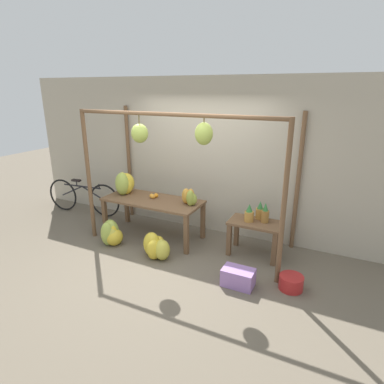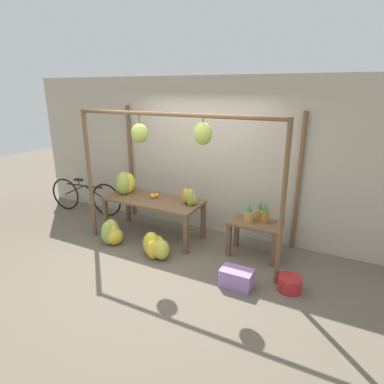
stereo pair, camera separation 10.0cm
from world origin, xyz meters
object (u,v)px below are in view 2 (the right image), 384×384
(banana_pile_ground_left, at_px, (112,233))
(fruit_crate_white, at_px, (237,278))
(banana_pile_on_table, at_px, (125,183))
(banana_pile_ground_right, at_px, (156,247))
(blue_bucket, at_px, (290,284))
(pineapple_cluster, at_px, (257,214))
(papaya_pile, at_px, (190,197))
(parked_bicycle, at_px, (85,196))
(orange_pile, at_px, (154,196))

(banana_pile_ground_left, relative_size, fruit_crate_white, 1.01)
(banana_pile_on_table, distance_m, banana_pile_ground_right, 1.49)
(banana_pile_ground_right, relative_size, blue_bucket, 1.74)
(banana_pile_ground_left, height_order, banana_pile_ground_right, banana_pile_ground_left)
(fruit_crate_white, bearing_deg, pineapple_cluster, 92.27)
(pineapple_cluster, xyz_separation_m, papaya_pile, (-1.13, -0.14, 0.14))
(fruit_crate_white, relative_size, parked_bicycle, 0.24)
(banana_pile_on_table, xyz_separation_m, orange_pile, (0.62, 0.01, -0.15))
(pineapple_cluster, relative_size, papaya_pile, 1.10)
(banana_pile_on_table, height_order, fruit_crate_white, banana_pile_on_table)
(orange_pile, xyz_separation_m, banana_pile_ground_left, (-0.45, -0.67, -0.56))
(papaya_pile, bearing_deg, pineapple_cluster, 7.13)
(orange_pile, bearing_deg, banana_pile_ground_right, -55.71)
(parked_bicycle, relative_size, papaya_pile, 5.35)
(banana_pile_ground_right, xyz_separation_m, blue_bucket, (2.09, 0.07, -0.08))
(banana_pile_on_table, bearing_deg, papaya_pile, -0.29)
(banana_pile_ground_right, relative_size, parked_bicycle, 0.32)
(banana_pile_ground_left, xyz_separation_m, fruit_crate_white, (2.36, -0.20, -0.07))
(papaya_pile, bearing_deg, orange_pile, 178.62)
(blue_bucket, bearing_deg, parked_bicycle, 169.19)
(banana_pile_on_table, height_order, papaya_pile, banana_pile_on_table)
(parked_bicycle, xyz_separation_m, papaya_pile, (2.67, -0.24, 0.47))
(pineapple_cluster, bearing_deg, orange_pile, -176.19)
(banana_pile_ground_right, xyz_separation_m, fruit_crate_white, (1.42, -0.17, -0.05))
(orange_pile, relative_size, papaya_pile, 0.48)
(banana_pile_on_table, xyz_separation_m, banana_pile_ground_left, (0.17, -0.66, -0.71))
(banana_pile_ground_right, distance_m, papaya_pile, 0.99)
(parked_bicycle, bearing_deg, fruit_crate_white, -15.97)
(banana_pile_ground_left, distance_m, parked_bicycle, 1.75)
(fruit_crate_white, height_order, parked_bicycle, parked_bicycle)
(banana_pile_on_table, bearing_deg, banana_pile_ground_right, -32.23)
(fruit_crate_white, bearing_deg, parked_bicycle, 164.03)
(banana_pile_ground_right, bearing_deg, parked_bicycle, 158.93)
(banana_pile_ground_right, bearing_deg, fruit_crate_white, -6.70)
(banana_pile_ground_right, bearing_deg, papaya_pile, 69.95)
(orange_pile, height_order, papaya_pile, papaya_pile)
(banana_pile_on_table, distance_m, papaya_pile, 1.36)
(papaya_pile, bearing_deg, banana_pile_ground_left, -151.21)
(banana_pile_ground_right, height_order, blue_bucket, banana_pile_ground_right)
(blue_bucket, bearing_deg, banana_pile_on_table, 168.94)
(parked_bicycle, bearing_deg, banana_pile_on_table, -10.21)
(orange_pile, relative_size, parked_bicycle, 0.09)
(pineapple_cluster, distance_m, blue_bucket, 1.20)
(orange_pile, bearing_deg, banana_pile_on_table, -179.01)
(pineapple_cluster, distance_m, papaya_pile, 1.15)
(papaya_pile, bearing_deg, blue_bucket, -18.55)
(pineapple_cluster, relative_size, fruit_crate_white, 0.85)
(banana_pile_on_table, bearing_deg, pineapple_cluster, 3.10)
(banana_pile_on_table, xyz_separation_m, pineapple_cluster, (2.49, 0.13, -0.20))
(banana_pile_ground_right, distance_m, blue_bucket, 2.09)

